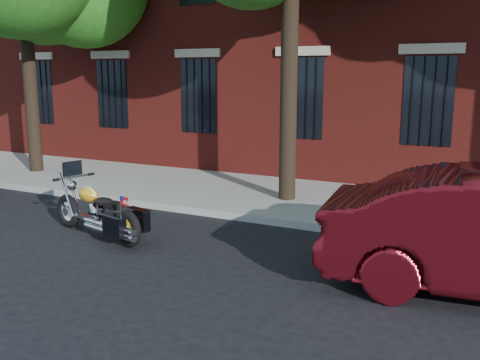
% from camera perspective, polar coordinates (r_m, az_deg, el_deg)
% --- Properties ---
extents(ground, '(120.00, 120.00, 0.00)m').
position_cam_1_polar(ground, '(9.39, -4.52, -6.20)').
color(ground, black).
rests_on(ground, ground).
extents(curb, '(40.00, 0.16, 0.15)m').
position_cam_1_polar(curb, '(10.53, -0.62, -3.80)').
color(curb, gray).
rests_on(curb, ground).
extents(sidewalk, '(40.00, 3.60, 0.15)m').
position_cam_1_polar(sidewalk, '(12.17, 3.46, -1.73)').
color(sidewalk, gray).
rests_on(sidewalk, ground).
extents(motorcycle, '(2.39, 1.11, 1.27)m').
position_cam_1_polar(motorcycle, '(9.55, -14.71, -3.57)').
color(motorcycle, black).
rests_on(motorcycle, ground).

